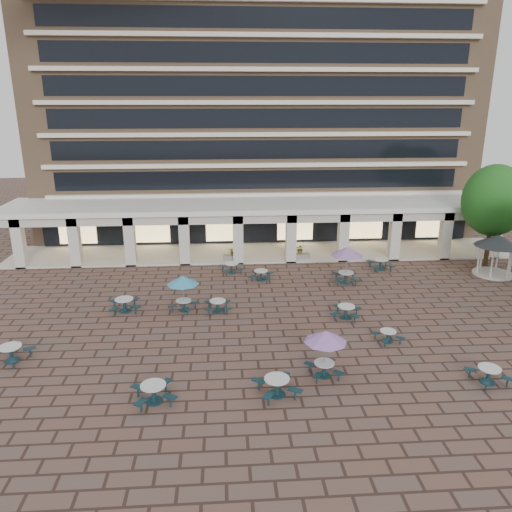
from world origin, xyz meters
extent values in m
plane|color=brown|center=(0.00, 0.00, 0.00)|extent=(120.00, 120.00, 0.00)
cube|color=#947353|center=(0.00, 25.50, 11.00)|extent=(40.00, 15.00, 22.00)
cube|color=silver|center=(0.00, 17.75, 4.50)|extent=(36.80, 0.50, 0.35)
cube|color=black|center=(0.00, 17.98, 5.80)|extent=(35.20, 0.05, 1.60)
cube|color=silver|center=(0.00, 17.75, 7.10)|extent=(36.80, 0.50, 0.35)
cube|color=black|center=(0.00, 17.98, 8.40)|extent=(35.20, 0.05, 1.60)
cube|color=silver|center=(0.00, 17.75, 9.70)|extent=(36.80, 0.50, 0.35)
cube|color=black|center=(0.00, 17.98, 11.00)|extent=(35.20, 0.05, 1.60)
cube|color=silver|center=(0.00, 17.75, 12.30)|extent=(36.80, 0.50, 0.35)
cube|color=black|center=(0.00, 17.98, 13.60)|extent=(35.20, 0.05, 1.60)
cube|color=silver|center=(0.00, 17.75, 14.90)|extent=(36.80, 0.50, 0.35)
cube|color=black|center=(0.00, 17.98, 16.20)|extent=(35.20, 0.05, 1.60)
cube|color=silver|center=(0.00, 17.75, 17.50)|extent=(36.80, 0.50, 0.35)
cube|color=black|center=(0.00, 17.98, 18.80)|extent=(35.20, 0.05, 1.60)
cube|color=white|center=(0.00, 15.00, 4.20)|extent=(42.00, 6.60, 0.40)
cube|color=beige|center=(0.00, 12.15, 3.75)|extent=(42.00, 0.30, 0.90)
cube|color=black|center=(0.00, 17.70, 1.80)|extent=(38.00, 0.15, 3.20)
cube|color=beige|center=(0.00, 15.00, 0.06)|extent=(42.00, 6.00, 0.12)
cube|color=beige|center=(-19.00, 12.40, 2.00)|extent=(0.80, 0.80, 4.00)
cube|color=beige|center=(-14.78, 12.40, 2.00)|extent=(0.80, 0.80, 4.00)
cube|color=beige|center=(-10.56, 12.40, 2.00)|extent=(0.80, 0.80, 4.00)
cube|color=beige|center=(-6.33, 12.40, 2.00)|extent=(0.80, 0.80, 4.00)
cube|color=beige|center=(-2.11, 12.40, 2.00)|extent=(0.80, 0.80, 4.00)
cube|color=beige|center=(2.11, 12.40, 2.00)|extent=(0.80, 0.80, 4.00)
cube|color=beige|center=(6.33, 12.40, 2.00)|extent=(0.80, 0.80, 4.00)
cube|color=beige|center=(10.56, 12.40, 2.00)|extent=(0.80, 0.80, 4.00)
cube|color=beige|center=(14.78, 12.40, 2.00)|extent=(0.80, 0.80, 4.00)
cube|color=beige|center=(19.00, 12.40, 2.00)|extent=(0.80, 0.80, 4.00)
cube|color=#FFD88C|center=(-16.00, 17.55, 1.60)|extent=(3.20, 0.08, 2.40)
cube|color=#FFD88C|center=(-9.60, 17.55, 1.60)|extent=(3.20, 0.08, 2.40)
cube|color=#FFD88C|center=(-3.20, 17.55, 1.60)|extent=(3.20, 0.08, 2.40)
cube|color=#FFD88C|center=(3.20, 17.55, 1.60)|extent=(3.20, 0.08, 2.40)
cube|color=#FFD88C|center=(9.60, 17.55, 1.60)|extent=(3.20, 0.08, 2.40)
cube|color=#FFD88C|center=(16.00, 17.55, 1.60)|extent=(3.20, 0.08, 2.40)
cylinder|color=#123036|center=(-14.00, -2.56, 0.02)|extent=(0.77, 0.77, 0.04)
cylinder|color=#123036|center=(-14.00, -2.56, 0.36)|extent=(0.20, 0.20, 0.72)
cylinder|color=silver|center=(-14.00, -2.56, 0.80)|extent=(1.09, 1.09, 0.05)
cube|color=#123036|center=(-13.23, -2.20, 0.48)|extent=(0.68, 0.54, 0.05)
cylinder|color=#123036|center=(-13.23, -2.20, 0.23)|extent=(0.09, 0.09, 0.46)
cube|color=#123036|center=(-14.37, -1.79, 0.48)|extent=(0.54, 0.68, 0.05)
cylinder|color=#123036|center=(-14.37, -1.79, 0.23)|extent=(0.09, 0.09, 0.46)
cube|color=#123036|center=(-13.63, -3.33, 0.48)|extent=(0.54, 0.68, 0.05)
cylinder|color=#123036|center=(-13.63, -3.33, 0.23)|extent=(0.09, 0.09, 0.46)
cylinder|color=#123036|center=(-6.42, -6.60, 0.02)|extent=(0.78, 0.78, 0.04)
cylinder|color=#123036|center=(-6.42, -6.60, 0.37)|extent=(0.20, 0.20, 0.73)
cylinder|color=silver|center=(-6.42, -6.60, 0.81)|extent=(1.11, 1.11, 0.06)
cube|color=#123036|center=(-5.99, -5.85, 0.49)|extent=(0.57, 0.68, 0.06)
cylinder|color=#123036|center=(-5.99, -5.85, 0.23)|extent=(0.09, 0.09, 0.47)
cube|color=#123036|center=(-7.17, -6.17, 0.49)|extent=(0.68, 0.57, 0.06)
cylinder|color=#123036|center=(-7.17, -6.17, 0.23)|extent=(0.09, 0.09, 0.47)
cube|color=#123036|center=(-6.86, -7.35, 0.49)|extent=(0.57, 0.68, 0.06)
cylinder|color=#123036|center=(-6.86, -7.35, 0.23)|extent=(0.09, 0.09, 0.47)
cube|color=#123036|center=(-5.67, -7.03, 0.49)|extent=(0.68, 0.57, 0.06)
cylinder|color=#123036|center=(-5.67, -7.03, 0.23)|extent=(0.09, 0.09, 0.47)
cylinder|color=#123036|center=(8.86, -6.10, 0.02)|extent=(0.72, 0.72, 0.04)
cylinder|color=#123036|center=(8.86, -6.10, 0.34)|extent=(0.18, 0.18, 0.68)
cylinder|color=silver|center=(8.86, -6.10, 0.75)|extent=(1.02, 1.02, 0.05)
cube|color=#123036|center=(9.30, -5.44, 0.45)|extent=(0.55, 0.63, 0.05)
cylinder|color=#123036|center=(9.30, -5.44, 0.22)|extent=(0.08, 0.08, 0.43)
cube|color=#123036|center=(8.19, -5.66, 0.45)|extent=(0.63, 0.55, 0.05)
cylinder|color=#123036|center=(8.19, -5.66, 0.22)|extent=(0.08, 0.08, 0.43)
cube|color=#123036|center=(8.42, -6.77, 0.45)|extent=(0.55, 0.63, 0.05)
cylinder|color=#123036|center=(8.42, -6.77, 0.22)|extent=(0.08, 0.08, 0.43)
cube|color=#123036|center=(9.53, -6.54, 0.45)|extent=(0.63, 0.55, 0.05)
cylinder|color=#123036|center=(9.53, -6.54, 0.22)|extent=(0.08, 0.08, 0.43)
cylinder|color=#123036|center=(5.51, -1.79, 0.02)|extent=(0.61, 0.61, 0.03)
cylinder|color=#123036|center=(5.51, -1.79, 0.29)|extent=(0.16, 0.16, 0.57)
cylinder|color=silver|center=(5.51, -1.79, 0.63)|extent=(0.86, 0.86, 0.04)
cube|color=#123036|center=(5.83, -1.19, 0.38)|extent=(0.44, 0.53, 0.04)
cylinder|color=#123036|center=(5.83, -1.19, 0.18)|extent=(0.07, 0.07, 0.36)
cube|color=#123036|center=(4.92, -1.46, 0.38)|extent=(0.53, 0.44, 0.04)
cylinder|color=#123036|center=(4.92, -1.46, 0.18)|extent=(0.07, 0.07, 0.36)
cube|color=#123036|center=(5.18, -2.38, 0.38)|extent=(0.44, 0.53, 0.04)
cylinder|color=#123036|center=(5.18, -2.38, 0.18)|extent=(0.07, 0.07, 0.36)
cube|color=#123036|center=(6.10, -2.11, 0.38)|extent=(0.53, 0.44, 0.04)
cylinder|color=#123036|center=(6.10, -2.11, 0.18)|extent=(0.07, 0.07, 0.36)
cylinder|color=#123036|center=(-5.80, 3.13, 0.02)|extent=(0.66, 0.66, 0.04)
cylinder|color=#123036|center=(-5.80, 3.13, 0.31)|extent=(0.17, 0.17, 0.62)
cylinder|color=silver|center=(-5.80, 3.13, 0.69)|extent=(0.94, 0.94, 0.05)
cube|color=#123036|center=(-5.12, 3.39, 0.41)|extent=(0.58, 0.43, 0.05)
cylinder|color=#123036|center=(-5.12, 3.39, 0.20)|extent=(0.08, 0.08, 0.40)
cube|color=#123036|center=(-6.06, 3.81, 0.41)|extent=(0.43, 0.58, 0.05)
cylinder|color=#123036|center=(-6.06, 3.81, 0.20)|extent=(0.08, 0.08, 0.40)
cube|color=#123036|center=(-6.49, 2.86, 0.41)|extent=(0.58, 0.43, 0.05)
cylinder|color=#123036|center=(-6.49, 2.86, 0.20)|extent=(0.08, 0.08, 0.40)
cube|color=#123036|center=(-5.54, 2.44, 0.41)|extent=(0.43, 0.58, 0.05)
cylinder|color=#123036|center=(-5.54, 2.44, 0.20)|extent=(0.08, 0.08, 0.40)
cylinder|color=gray|center=(-5.80, 3.13, 1.13)|extent=(0.05, 0.05, 2.26)
cone|color=teal|center=(-5.80, 3.13, 2.02)|extent=(1.98, 1.98, 0.52)
cylinder|color=#123036|center=(-1.04, -6.46, 0.02)|extent=(0.79, 0.79, 0.05)
cylinder|color=#123036|center=(-1.04, -6.46, 0.37)|extent=(0.20, 0.20, 0.74)
cylinder|color=silver|center=(-1.04, -6.46, 0.82)|extent=(1.13, 1.13, 0.06)
cube|color=#123036|center=(-0.60, -5.69, 0.50)|extent=(0.58, 0.70, 0.06)
cylinder|color=#123036|center=(-0.60, -5.69, 0.24)|extent=(0.09, 0.09, 0.47)
cube|color=#123036|center=(-1.80, -6.02, 0.50)|extent=(0.70, 0.58, 0.06)
cylinder|color=#123036|center=(-1.80, -6.02, 0.24)|extent=(0.09, 0.09, 0.47)
cube|color=#123036|center=(-1.48, -7.22, 0.50)|extent=(0.58, 0.70, 0.06)
cylinder|color=#123036|center=(-1.48, -7.22, 0.24)|extent=(0.09, 0.09, 0.47)
cube|color=#123036|center=(-0.27, -6.90, 0.50)|extent=(0.70, 0.58, 0.06)
cylinder|color=#123036|center=(-0.27, -6.90, 0.24)|extent=(0.09, 0.09, 0.47)
cylinder|color=#123036|center=(1.37, -5.04, 0.02)|extent=(0.68, 0.68, 0.04)
cylinder|color=#123036|center=(1.37, -5.04, 0.32)|extent=(0.17, 0.17, 0.64)
cylinder|color=silver|center=(1.37, -5.04, 0.71)|extent=(0.97, 0.97, 0.05)
cube|color=#123036|center=(1.81, -4.43, 0.43)|extent=(0.53, 0.59, 0.05)
cylinder|color=#123036|center=(1.81, -4.43, 0.20)|extent=(0.08, 0.08, 0.41)
cube|color=#123036|center=(0.76, -4.59, 0.43)|extent=(0.59, 0.53, 0.05)
cylinder|color=#123036|center=(0.76, -4.59, 0.20)|extent=(0.08, 0.08, 0.41)
cube|color=#123036|center=(0.92, -5.65, 0.43)|extent=(0.53, 0.59, 0.05)
cylinder|color=#123036|center=(0.92, -5.65, 0.20)|extent=(0.08, 0.08, 0.41)
cube|color=#123036|center=(1.97, -5.49, 0.43)|extent=(0.59, 0.53, 0.05)
cylinder|color=#123036|center=(1.97, -5.49, 0.20)|extent=(0.08, 0.08, 0.41)
cylinder|color=gray|center=(1.37, -5.04, 1.16)|extent=(0.05, 0.05, 2.32)
cone|color=#9061A9|center=(1.37, -5.04, 2.08)|extent=(2.03, 2.03, 0.53)
cylinder|color=#123036|center=(3.99, 1.39, 0.02)|extent=(0.72, 0.72, 0.04)
cylinder|color=#123036|center=(3.99, 1.39, 0.34)|extent=(0.19, 0.19, 0.68)
cylinder|color=silver|center=(3.99, 1.39, 0.75)|extent=(1.03, 1.03, 0.05)
cube|color=#123036|center=(4.73, 1.72, 0.45)|extent=(0.64, 0.50, 0.05)
cylinder|color=#123036|center=(4.73, 1.72, 0.22)|extent=(0.08, 0.08, 0.43)
cube|color=#123036|center=(3.66, 2.13, 0.45)|extent=(0.50, 0.64, 0.05)
cylinder|color=#123036|center=(3.66, 2.13, 0.22)|extent=(0.08, 0.08, 0.43)
cube|color=#123036|center=(3.25, 1.07, 0.45)|extent=(0.64, 0.50, 0.05)
cylinder|color=#123036|center=(3.25, 1.07, 0.22)|extent=(0.08, 0.08, 0.43)
cube|color=#123036|center=(4.32, 0.66, 0.45)|extent=(0.50, 0.64, 0.05)
cylinder|color=#123036|center=(4.32, 0.66, 0.22)|extent=(0.08, 0.08, 0.43)
cylinder|color=#123036|center=(-9.46, 3.29, 0.02)|extent=(0.78, 0.78, 0.04)
cylinder|color=#123036|center=(-9.46, 3.29, 0.37)|extent=(0.20, 0.20, 0.74)
cylinder|color=silver|center=(-9.46, 3.29, 0.81)|extent=(1.12, 1.12, 0.06)
cube|color=#123036|center=(-8.98, 4.01, 0.49)|extent=(0.60, 0.68, 0.06)
cylinder|color=#123036|center=(-8.98, 4.01, 0.23)|extent=(0.09, 0.09, 0.47)
cube|color=#123036|center=(-10.18, 3.77, 0.49)|extent=(0.68, 0.60, 0.06)
cylinder|color=#123036|center=(-10.18, 3.77, 0.23)|extent=(0.09, 0.09, 0.47)
cube|color=#123036|center=(-9.94, 2.56, 0.49)|extent=(0.60, 0.68, 0.06)
cylinder|color=#123036|center=(-9.94, 2.56, 0.23)|extent=(0.09, 0.09, 0.47)
cube|color=#123036|center=(-8.73, 2.81, 0.49)|extent=(0.68, 0.60, 0.06)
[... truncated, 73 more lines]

